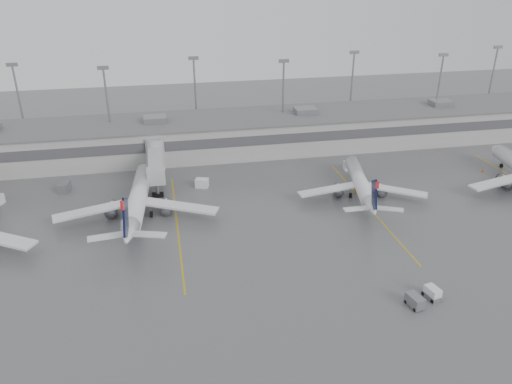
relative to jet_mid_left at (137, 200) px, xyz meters
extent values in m
plane|color=#545457|center=(23.94, -28.58, -3.20)|extent=(260.00, 260.00, 0.00)
cube|color=#9D9E99|center=(23.94, 29.42, 0.80)|extent=(150.00, 16.00, 8.00)
cube|color=#47474C|center=(23.94, 21.37, 1.80)|extent=(150.00, 0.15, 2.20)
cube|color=#606060|center=(23.94, 29.42, 4.85)|extent=(152.00, 17.00, 0.30)
cube|color=slate|center=(73.94, 29.42, 5.60)|extent=(5.00, 4.00, 1.30)
cylinder|color=gray|center=(-26.06, 38.92, 6.80)|extent=(0.44, 0.44, 20.00)
cube|color=slate|center=(-26.06, 38.92, 17.00)|extent=(2.40, 0.50, 0.80)
cylinder|color=gray|center=(-6.06, 31.42, 6.80)|extent=(0.44, 0.44, 20.00)
cube|color=slate|center=(-6.06, 31.42, 17.00)|extent=(2.40, 0.50, 0.80)
cylinder|color=gray|center=(13.94, 38.92, 6.80)|extent=(0.44, 0.44, 20.00)
cube|color=slate|center=(13.94, 38.92, 17.00)|extent=(2.40, 0.50, 0.80)
cylinder|color=gray|center=(33.94, 31.42, 6.80)|extent=(0.44, 0.44, 20.00)
cube|color=slate|center=(33.94, 31.42, 17.00)|extent=(2.40, 0.50, 0.80)
cylinder|color=gray|center=(53.94, 38.92, 6.80)|extent=(0.44, 0.44, 20.00)
cube|color=slate|center=(53.94, 38.92, 17.00)|extent=(2.40, 0.50, 0.80)
cylinder|color=gray|center=(73.94, 31.42, 6.80)|extent=(0.44, 0.44, 20.00)
cube|color=slate|center=(73.94, 31.42, 17.00)|extent=(2.40, 0.50, 0.80)
cylinder|color=gray|center=(93.94, 38.92, 6.80)|extent=(0.44, 0.44, 20.00)
cube|color=slate|center=(93.94, 38.92, 17.00)|extent=(2.40, 0.50, 0.80)
cylinder|color=#9EA0A3|center=(3.44, 21.42, 0.30)|extent=(4.00, 4.00, 7.00)
cube|color=#9EA0A3|center=(3.44, 14.92, 1.10)|extent=(2.80, 13.00, 2.60)
cube|color=#9EA0A3|center=(3.44, 7.42, 1.10)|extent=(3.40, 2.40, 3.00)
cylinder|color=gray|center=(3.44, 7.42, -1.80)|extent=(0.70, 0.70, 2.80)
cube|color=black|center=(3.44, 7.42, -2.85)|extent=(2.20, 1.20, 0.70)
cube|color=#CB9E0B|center=(6.44, -4.58, -3.20)|extent=(0.25, 40.00, 0.01)
cube|color=#CB9E0B|center=(41.44, -4.58, -3.20)|extent=(0.25, 40.00, 0.01)
cylinder|color=silver|center=(0.14, 1.53, -0.06)|extent=(5.23, 23.22, 3.14)
cone|color=silver|center=(1.33, 14.45, -0.06)|extent=(3.39, 3.21, 3.14)
cone|color=silver|center=(-1.13, -12.33, 0.36)|extent=(3.60, 5.50, 3.14)
cube|color=silver|center=(-7.42, -0.72, -0.90)|extent=(13.87, 5.66, 0.37)
cube|color=silver|center=(7.17, -2.06, -0.90)|extent=(13.58, 7.87, 0.37)
cube|color=black|center=(-1.18, -12.85, 3.39)|extent=(0.85, 5.90, 6.85)
cube|color=#B90E10|center=(-1.30, -14.21, 6.11)|extent=(0.51, 2.14, 1.99)
cylinder|color=black|center=(1.00, 10.91, -2.73)|extent=(0.45, 0.97, 0.94)
cylinder|color=black|center=(-2.24, -0.35, -2.63)|extent=(0.57, 1.19, 1.15)
cylinder|color=black|center=(2.14, -0.75, -2.63)|extent=(0.57, 1.19, 1.15)
cylinder|color=silver|center=(41.82, 1.20, -0.50)|extent=(6.76, 19.93, 2.70)
cone|color=silver|center=(44.14, 12.11, -0.50)|extent=(3.16, 3.03, 2.70)
cone|color=silver|center=(39.33, -10.51, -0.14)|extent=(3.58, 4.96, 2.70)
cube|color=silver|center=(35.14, 0.05, -1.22)|extent=(11.88, 3.55, 0.31)
cube|color=silver|center=(47.46, -2.58, -1.22)|extent=(11.30, 7.88, 0.31)
cube|color=black|center=(39.24, -10.95, 2.47)|extent=(1.32, 5.01, 5.89)
cube|color=#B90E10|center=(38.99, -12.09, 4.81)|extent=(0.64, 1.84, 1.71)
cylinder|color=black|center=(43.51, 9.12, -2.80)|extent=(0.48, 0.86, 0.81)
cylinder|color=black|center=(39.60, -0.17, -2.71)|extent=(0.60, 1.05, 0.99)
cylinder|color=black|center=(43.29, -0.95, -2.71)|extent=(0.60, 1.05, 0.99)
cone|color=silver|center=(77.83, 11.01, -0.13)|extent=(3.41, 3.23, 3.07)
cube|color=silver|center=(68.77, -3.51, -0.95)|extent=(13.56, 5.09, 0.36)
cylinder|color=black|center=(77.39, 7.56, -2.74)|extent=(0.47, 0.96, 0.92)
cube|color=white|center=(39.17, -31.69, -2.38)|extent=(1.78, 2.42, 1.64)
cube|color=slate|center=(39.17, -31.69, -2.88)|extent=(2.04, 2.81, 0.64)
cylinder|color=black|center=(38.27, -30.95, -2.95)|extent=(0.30, 0.54, 0.51)
cylinder|color=black|center=(39.70, -30.65, -2.95)|extent=(0.30, 0.54, 0.51)
cylinder|color=black|center=(38.64, -32.73, -2.95)|extent=(0.30, 0.54, 0.51)
cylinder|color=black|center=(40.07, -32.44, -2.95)|extent=(0.30, 0.54, 0.51)
cube|color=slate|center=(35.97, -32.89, -2.34)|extent=(1.94, 2.79, 1.55)
cylinder|color=black|center=(35.16, -32.13, -2.95)|extent=(0.30, 0.54, 0.51)
cylinder|color=black|center=(36.78, -33.65, -2.95)|extent=(0.30, 0.54, 0.51)
cube|color=white|center=(12.21, 10.15, -2.32)|extent=(2.90, 2.38, 1.77)
cube|color=white|center=(44.50, 12.97, -2.27)|extent=(2.74, 1.92, 1.86)
cube|color=slate|center=(-14.45, 13.35, -2.30)|extent=(2.44, 3.24, 1.81)
cone|color=#E95804|center=(3.31, 8.94, -2.85)|extent=(0.44, 0.44, 0.71)
cone|color=#E95804|center=(42.38, 4.43, -2.87)|extent=(0.42, 0.42, 0.67)
cone|color=#E95804|center=(71.86, 6.11, -2.82)|extent=(0.49, 0.49, 0.77)
camera|label=1|loc=(5.13, -80.86, 38.65)|focal=35.00mm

